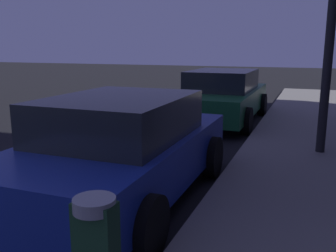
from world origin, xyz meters
TOP-DOWN VIEW (x-y plane):
  - car_blue at (2.85, 3.98)m, footprint 2.12×4.10m
  - car_green at (2.85, 9.90)m, footprint 2.14×4.57m

SIDE VIEW (x-z plane):
  - car_green at x=2.85m, z-range 0.00..1.43m
  - car_blue at x=2.85m, z-range 0.00..1.43m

